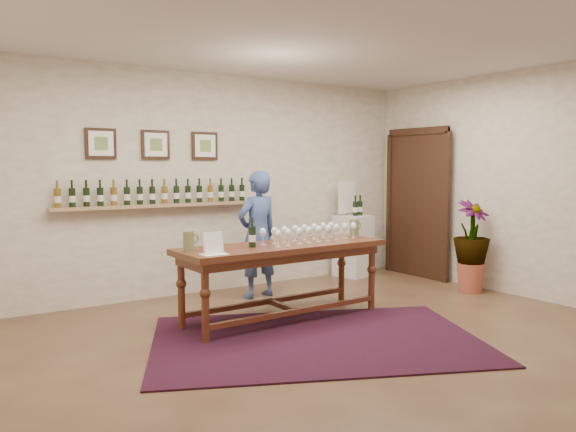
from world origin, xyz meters
TOP-DOWN VIEW (x-y plane):
  - ground at (0.00, 0.00)m, footprint 6.00×6.00m
  - room_shell at (2.11, 1.86)m, footprint 6.00×6.00m
  - rug at (-0.20, 0.03)m, footprint 3.56×3.07m
  - tasting_table at (-0.07, 0.80)m, footprint 2.29×0.78m
  - table_glasses at (0.25, 0.82)m, footprint 1.35×0.48m
  - table_bottles at (-0.44, 0.83)m, footprint 0.33×0.21m
  - pitcher_left at (-1.10, 0.86)m, footprint 0.14×0.14m
  - pitcher_right at (0.99, 0.89)m, footprint 0.13×0.13m
  - menu_card at (-0.98, 0.58)m, footprint 0.24×0.17m
  - display_pedestal at (2.12, 2.22)m, footprint 0.54×0.54m
  - pedestal_bottles at (2.14, 2.16)m, footprint 0.34×0.16m
  - info_sign at (2.08, 2.33)m, footprint 0.38×0.10m
  - potted_plant at (2.67, 0.55)m, footprint 0.55×0.55m
  - person at (0.25, 1.85)m, footprint 0.61×0.44m

SIDE VIEW (x-z plane):
  - ground at x=0.00m, z-range 0.00..0.00m
  - rug at x=-0.20m, z-range 0.00..0.02m
  - display_pedestal at x=2.12m, z-range 0.00..0.90m
  - potted_plant at x=2.67m, z-range 0.09..1.11m
  - tasting_table at x=-0.07m, z-range 0.28..1.09m
  - person at x=0.25m, z-range 0.00..1.57m
  - table_glasses at x=0.25m, z-range 0.81..0.99m
  - pitcher_left at x=-1.10m, z-range 0.81..1.01m
  - pitcher_right at x=0.99m, z-range 0.81..1.01m
  - menu_card at x=-0.98m, z-range 0.81..1.02m
  - table_bottles at x=-0.44m, z-range 0.81..1.14m
  - pedestal_bottles at x=2.14m, z-range 0.90..1.23m
  - room_shell at x=2.11m, z-range -1.88..4.12m
  - info_sign at x=2.08m, z-range 0.90..1.43m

